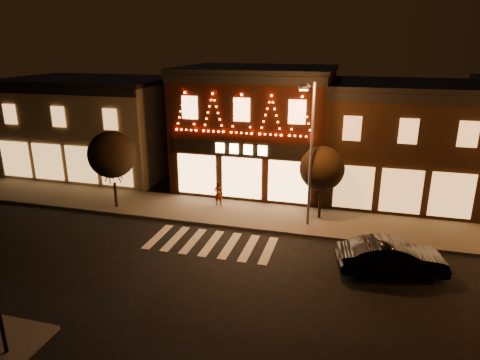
% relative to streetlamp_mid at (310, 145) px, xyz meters
% --- Properties ---
extents(ground, '(120.00, 120.00, 0.00)m').
position_rel_streetlamp_mid_xyz_m(ground, '(-4.46, -7.20, -4.73)').
color(ground, black).
rests_on(ground, ground).
extents(sidewalk_far, '(44.00, 4.00, 0.15)m').
position_rel_streetlamp_mid_xyz_m(sidewalk_far, '(-2.46, 0.80, -4.65)').
color(sidewalk_far, '#47423D').
rests_on(sidewalk_far, ground).
extents(building_left, '(12.20, 8.28, 7.30)m').
position_rel_streetlamp_mid_xyz_m(building_left, '(-17.46, 6.80, -1.06)').
color(building_left, '#685E4A').
rests_on(building_left, ground).
extents(building_pulp, '(10.20, 8.34, 8.30)m').
position_rel_streetlamp_mid_xyz_m(building_pulp, '(-4.46, 6.78, -0.56)').
color(building_pulp, black).
rests_on(building_pulp, ground).
extents(building_right_a, '(9.20, 8.28, 7.50)m').
position_rel_streetlamp_mid_xyz_m(building_right_a, '(5.04, 6.80, -0.96)').
color(building_right_a, '#372113').
rests_on(building_right_a, ground).
extents(streetlamp_mid, '(0.72, 1.78, 7.80)m').
position_rel_streetlamp_mid_xyz_m(streetlamp_mid, '(0.00, 0.00, 0.00)').
color(streetlamp_mid, '#59595E').
rests_on(streetlamp_mid, sidewalk_far).
extents(tree_left, '(2.84, 2.84, 4.75)m').
position_rel_streetlamp_mid_xyz_m(tree_left, '(-11.68, -0.23, -1.26)').
color(tree_left, black).
rests_on(tree_left, sidewalk_far).
extents(tree_right, '(2.52, 2.52, 4.21)m').
position_rel_streetlamp_mid_xyz_m(tree_right, '(0.59, 1.38, -1.63)').
color(tree_right, black).
rests_on(tree_right, sidewalk_far).
extents(dark_sedan, '(4.94, 2.59, 1.55)m').
position_rel_streetlamp_mid_xyz_m(dark_sedan, '(4.23, -3.89, -3.95)').
color(dark_sedan, black).
rests_on(dark_sedan, ground).
extents(pedestrian, '(0.60, 0.43, 1.52)m').
position_rel_streetlamp_mid_xyz_m(pedestrian, '(-5.65, 1.64, -3.82)').
color(pedestrian, gray).
rests_on(pedestrian, sidewalk_far).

